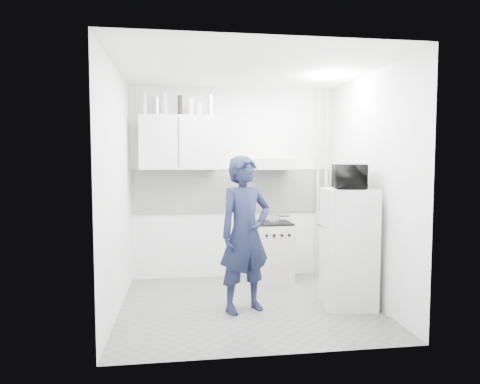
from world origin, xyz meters
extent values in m
plane|color=#575757|center=(0.00, 0.00, 0.00)|extent=(2.80, 2.80, 0.00)
plane|color=white|center=(0.00, 0.00, 2.60)|extent=(2.80, 2.80, 0.00)
plane|color=white|center=(0.00, 1.25, 1.30)|extent=(2.80, 0.00, 2.80)
plane|color=white|center=(-1.40, 0.00, 1.30)|extent=(0.00, 2.60, 2.60)
plane|color=white|center=(1.40, 0.00, 1.30)|extent=(0.00, 2.60, 2.60)
imported|color=#151932|center=(-0.06, -0.15, 0.83)|extent=(0.71, 0.60, 1.67)
cube|color=beige|center=(0.52, 1.00, 0.38)|extent=(0.48, 0.48, 0.76)
cube|color=silver|center=(1.10, -0.15, 0.65)|extent=(0.61, 0.61, 1.31)
cube|color=black|center=(0.52, 1.00, 0.77)|extent=(0.46, 0.46, 0.03)
cylinder|color=silver|center=(0.52, 1.04, 0.83)|extent=(0.16, 0.16, 0.09)
imported|color=black|center=(1.10, -0.15, 1.44)|extent=(0.54, 0.43, 0.27)
cylinder|color=#B2B7BC|center=(-1.19, 1.07, 2.34)|extent=(0.07, 0.07, 0.29)
cylinder|color=silver|center=(-1.03, 1.07, 2.32)|extent=(0.06, 0.06, 0.24)
cylinder|color=#B2B7BC|center=(-0.93, 1.07, 2.35)|extent=(0.07, 0.07, 0.30)
cylinder|color=black|center=(-0.73, 1.07, 2.33)|extent=(0.06, 0.06, 0.26)
cylinder|color=#B2B7BC|center=(-0.59, 1.07, 2.31)|extent=(0.09, 0.09, 0.22)
cylinder|color=#B2B7BC|center=(-0.48, 1.07, 2.29)|extent=(0.09, 0.09, 0.17)
cylinder|color=silver|center=(-0.33, 1.07, 2.34)|extent=(0.07, 0.07, 0.28)
cube|color=silver|center=(-0.75, 1.07, 1.85)|extent=(1.00, 0.35, 0.70)
cube|color=beige|center=(0.45, 1.00, 1.57)|extent=(0.60, 0.50, 0.14)
cube|color=white|center=(0.00, 1.24, 1.20)|extent=(2.74, 0.03, 0.60)
cylinder|color=beige|center=(1.30, 1.17, 1.30)|extent=(0.05, 0.05, 2.60)
cylinder|color=beige|center=(1.18, 1.17, 1.30)|extent=(0.04, 0.04, 2.60)
cylinder|color=white|center=(1.00, 0.20, 2.57)|extent=(0.10, 0.10, 0.02)
camera|label=1|loc=(-0.74, -4.61, 1.60)|focal=32.00mm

